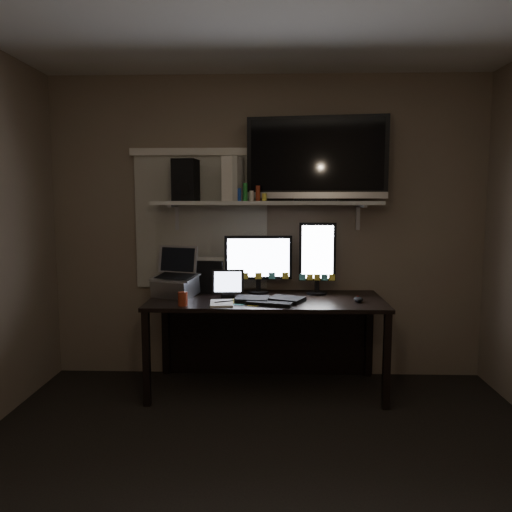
{
  "coord_description": "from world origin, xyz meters",
  "views": [
    {
      "loc": [
        0.04,
        -2.37,
        1.5
      ],
      "look_at": [
        -0.07,
        1.25,
        1.08
      ],
      "focal_mm": 35.0,
      "sensor_mm": 36.0,
      "label": 1
    }
  ],
  "objects_px": {
    "laptop": "(175,272)",
    "cup": "(183,299)",
    "monitor_portrait": "(317,258)",
    "speaker": "(186,180)",
    "keyboard": "(269,299)",
    "tablet": "(228,283)",
    "game_console": "(233,179)",
    "desk": "(266,317)",
    "monitor_landscape": "(258,264)",
    "tv": "(317,159)",
    "mouse": "(358,299)"
  },
  "relations": [
    {
      "from": "monitor_portrait",
      "to": "keyboard",
      "type": "relative_size",
      "value": 1.15
    },
    {
      "from": "monitor_portrait",
      "to": "speaker",
      "type": "bearing_deg",
      "value": -178.1
    },
    {
      "from": "monitor_landscape",
      "to": "laptop",
      "type": "distance_m",
      "value": 0.67
    },
    {
      "from": "monitor_landscape",
      "to": "desk",
      "type": "bearing_deg",
      "value": -61.32
    },
    {
      "from": "speaker",
      "to": "desk",
      "type": "bearing_deg",
      "value": -1.12
    },
    {
      "from": "desk",
      "to": "laptop",
      "type": "relative_size",
      "value": 4.68
    },
    {
      "from": "tv",
      "to": "laptop",
      "type": "bearing_deg",
      "value": -166.09
    },
    {
      "from": "laptop",
      "to": "cup",
      "type": "relative_size",
      "value": 3.82
    },
    {
      "from": "desk",
      "to": "monitor_portrait",
      "type": "distance_m",
      "value": 0.63
    },
    {
      "from": "keyboard",
      "to": "tablet",
      "type": "relative_size",
      "value": 2.05
    },
    {
      "from": "mouse",
      "to": "game_console",
      "type": "xyz_separation_m",
      "value": [
        -0.96,
        0.28,
        0.9
      ]
    },
    {
      "from": "keyboard",
      "to": "monitor_landscape",
      "type": "bearing_deg",
      "value": 121.52
    },
    {
      "from": "laptop",
      "to": "tablet",
      "type": "bearing_deg",
      "value": 16.07
    },
    {
      "from": "monitor_landscape",
      "to": "speaker",
      "type": "height_order",
      "value": "speaker"
    },
    {
      "from": "keyboard",
      "to": "monitor_portrait",
      "type": "bearing_deg",
      "value": 54.48
    },
    {
      "from": "laptop",
      "to": "cup",
      "type": "height_order",
      "value": "laptop"
    },
    {
      "from": "laptop",
      "to": "desk",
      "type": "bearing_deg",
      "value": 23.27
    },
    {
      "from": "monitor_landscape",
      "to": "monitor_portrait",
      "type": "xyz_separation_m",
      "value": [
        0.48,
        -0.03,
        0.05
      ]
    },
    {
      "from": "game_console",
      "to": "monitor_landscape",
      "type": "bearing_deg",
      "value": 28.13
    },
    {
      "from": "tablet",
      "to": "tv",
      "type": "bearing_deg",
      "value": 9.01
    },
    {
      "from": "keyboard",
      "to": "tv",
      "type": "relative_size",
      "value": 0.47
    },
    {
      "from": "game_console",
      "to": "speaker",
      "type": "bearing_deg",
      "value": -165.92
    },
    {
      "from": "monitor_landscape",
      "to": "speaker",
      "type": "relative_size",
      "value": 1.67
    },
    {
      "from": "monitor_landscape",
      "to": "speaker",
      "type": "xyz_separation_m",
      "value": [
        -0.58,
        -0.03,
        0.67
      ]
    },
    {
      "from": "cup",
      "to": "game_console",
      "type": "bearing_deg",
      "value": 54.12
    },
    {
      "from": "laptop",
      "to": "keyboard",
      "type": "bearing_deg",
      "value": 5.64
    },
    {
      "from": "keyboard",
      "to": "laptop",
      "type": "distance_m",
      "value": 0.78
    },
    {
      "from": "tablet",
      "to": "desk",
      "type": "bearing_deg",
      "value": 11.35
    },
    {
      "from": "monitor_landscape",
      "to": "mouse",
      "type": "bearing_deg",
      "value": -28.13
    },
    {
      "from": "desk",
      "to": "game_console",
      "type": "relative_size",
      "value": 5.25
    },
    {
      "from": "cup",
      "to": "speaker",
      "type": "xyz_separation_m",
      "value": [
        -0.05,
        0.47,
        0.86
      ]
    },
    {
      "from": "monitor_portrait",
      "to": "game_console",
      "type": "height_order",
      "value": "game_console"
    },
    {
      "from": "keyboard",
      "to": "game_console",
      "type": "relative_size",
      "value": 1.5
    },
    {
      "from": "speaker",
      "to": "laptop",
      "type": "bearing_deg",
      "value": -114.2
    },
    {
      "from": "speaker",
      "to": "game_console",
      "type": "bearing_deg",
      "value": 3.53
    },
    {
      "from": "monitor_portrait",
      "to": "game_console",
      "type": "relative_size",
      "value": 1.72
    },
    {
      "from": "desk",
      "to": "laptop",
      "type": "xyz_separation_m",
      "value": [
        -0.72,
        -0.06,
        0.37
      ]
    },
    {
      "from": "monitor_landscape",
      "to": "game_console",
      "type": "distance_m",
      "value": 0.71
    },
    {
      "from": "monitor_landscape",
      "to": "keyboard",
      "type": "distance_m",
      "value": 0.41
    },
    {
      "from": "tv",
      "to": "game_console",
      "type": "xyz_separation_m",
      "value": [
        -0.66,
        -0.01,
        -0.16
      ]
    },
    {
      "from": "mouse",
      "to": "speaker",
      "type": "height_order",
      "value": "speaker"
    },
    {
      "from": "tv",
      "to": "tablet",
      "type": "bearing_deg",
      "value": -160.69
    },
    {
      "from": "game_console",
      "to": "desk",
      "type": "bearing_deg",
      "value": 2.96
    },
    {
      "from": "laptop",
      "to": "monitor_portrait",
      "type": "bearing_deg",
      "value": 25.35
    },
    {
      "from": "monitor_landscape",
      "to": "monitor_portrait",
      "type": "height_order",
      "value": "monitor_portrait"
    },
    {
      "from": "mouse",
      "to": "speaker",
      "type": "xyz_separation_m",
      "value": [
        -1.34,
        0.3,
        0.9
      ]
    },
    {
      "from": "monitor_landscape",
      "to": "mouse",
      "type": "relative_size",
      "value": 5.21
    },
    {
      "from": "tablet",
      "to": "monitor_portrait",
      "type": "bearing_deg",
      "value": 9.09
    },
    {
      "from": "game_console",
      "to": "tablet",
      "type": "bearing_deg",
      "value": -88.53
    },
    {
      "from": "tv",
      "to": "keyboard",
      "type": "bearing_deg",
      "value": -133.43
    }
  ]
}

